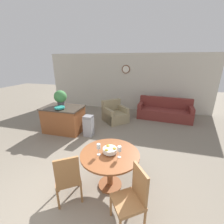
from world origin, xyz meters
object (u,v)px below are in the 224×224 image
(wine_glass_right, at_px, (119,149))
(potted_plant, at_px, (60,97))
(dining_chair_near_right, at_px, (133,196))
(dining_chair_near_left, at_px, (68,177))
(fruit_bowl, at_px, (110,150))
(dining_table, at_px, (110,161))
(wine_glass_left, at_px, (99,147))
(couch, at_px, (164,112))
(teal_bowl, at_px, (60,108))
(trash_bin, at_px, (89,126))
(kitchen_island, at_px, (64,119))
(armchair, at_px, (115,114))

(wine_glass_right, xyz_separation_m, potted_plant, (-2.60, 2.23, 0.25))
(dining_chair_near_right, distance_m, wine_glass_right, 0.74)
(dining_chair_near_left, height_order, fruit_bowl, dining_chair_near_left)
(dining_table, distance_m, wine_glass_left, 0.39)
(wine_glass_right, bearing_deg, couch, 76.04)
(teal_bowl, xyz_separation_m, potted_plant, (-0.21, 0.42, 0.24))
(wine_glass_right, height_order, trash_bin, wine_glass_right)
(wine_glass_left, relative_size, potted_plant, 0.42)
(teal_bowl, height_order, potted_plant, potted_plant)
(wine_glass_right, relative_size, teal_bowl, 0.69)
(kitchen_island, bearing_deg, potted_plant, 131.66)
(kitchen_island, height_order, trash_bin, kitchen_island)
(fruit_bowl, bearing_deg, dining_table, 16.75)
(couch, bearing_deg, trash_bin, -132.80)
(kitchen_island, relative_size, potted_plant, 2.55)
(potted_plant, xyz_separation_m, trash_bin, (1.14, -0.29, -0.83))
(dining_chair_near_right, relative_size, wine_glass_left, 4.36)
(wine_glass_left, distance_m, armchair, 3.50)
(wine_glass_right, xyz_separation_m, trash_bin, (-1.46, 1.94, -0.57))
(dining_table, bearing_deg, teal_bowl, 141.51)
(wine_glass_left, bearing_deg, dining_chair_near_left, -134.35)
(trash_bin, xyz_separation_m, couch, (2.51, 2.29, -0.05))
(kitchen_island, xyz_separation_m, armchair, (1.50, 1.34, -0.16))
(dining_chair_near_left, height_order, kitchen_island, dining_chair_near_left)
(teal_bowl, relative_size, couch, 0.14)
(teal_bowl, distance_m, potted_plant, 0.53)
(wine_glass_left, xyz_separation_m, trash_bin, (-1.08, 1.96, -0.57))
(fruit_bowl, bearing_deg, teal_bowl, 141.50)
(dining_chair_near_right, height_order, teal_bowl, same)
(teal_bowl, bearing_deg, dining_chair_near_right, -40.86)
(fruit_bowl, height_order, teal_bowl, teal_bowl)
(dining_chair_near_right, bearing_deg, kitchen_island, 12.06)
(dining_table, relative_size, wine_glass_left, 5.02)
(fruit_bowl, distance_m, wine_glass_right, 0.23)
(teal_bowl, bearing_deg, wine_glass_right, -37.20)
(potted_plant, height_order, trash_bin, potted_plant)
(dining_table, xyz_separation_m, kitchen_island, (-2.23, 1.97, -0.14))
(wine_glass_left, bearing_deg, teal_bowl, 137.57)
(dining_table, bearing_deg, dining_chair_near_right, -49.29)
(teal_bowl, distance_m, armchair, 2.23)
(dining_chair_near_right, relative_size, armchair, 0.80)
(wine_glass_right, distance_m, teal_bowl, 3.00)
(dining_table, bearing_deg, wine_glass_right, -19.35)
(wine_glass_left, distance_m, kitchen_island, 2.94)
(potted_plant, bearing_deg, dining_chair_near_left, -55.96)
(fruit_bowl, relative_size, armchair, 0.22)
(trash_bin, bearing_deg, dining_chair_near_right, -54.22)
(dining_chair_near_left, xyz_separation_m, fruit_bowl, (0.60, 0.51, 0.31))
(wine_glass_left, bearing_deg, potted_plant, 134.58)
(wine_glass_right, xyz_separation_m, armchair, (-0.93, 3.38, -0.63))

